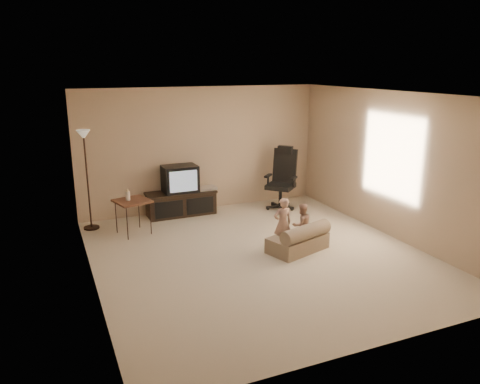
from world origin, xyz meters
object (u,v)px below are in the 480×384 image
object	(u,v)px
child_sofa	(300,240)
toddler_left	(283,223)
office_chair	(282,187)
side_table	(132,201)
floor_lamp	(85,158)
tv_stand	(181,195)
toddler_right	(302,225)

from	to	relation	value
child_sofa	toddler_left	size ratio (longest dim) A/B	1.27
office_chair	side_table	world-z (taller)	office_chair
floor_lamp	child_sofa	world-z (taller)	floor_lamp
side_table	floor_lamp	bearing A→B (deg)	139.29
office_chair	tv_stand	bearing A→B (deg)	-143.38
side_table	tv_stand	bearing A→B (deg)	33.24
tv_stand	office_chair	bearing A→B (deg)	-11.39
floor_lamp	toddler_right	world-z (taller)	floor_lamp
toddler_left	side_table	bearing A→B (deg)	-34.96
floor_lamp	toddler_right	distance (m)	3.96
child_sofa	toddler_right	size ratio (longest dim) A/B	1.50
office_chair	side_table	bearing A→B (deg)	-126.62
side_table	child_sofa	distance (m)	3.00
tv_stand	toddler_right	xyz separation A→B (m)	(1.36, -2.39, -0.05)
tv_stand	side_table	xyz separation A→B (m)	(-1.10, -0.72, 0.18)
floor_lamp	toddler_left	xyz separation A→B (m)	(2.77, -2.24, -0.89)
toddler_left	office_chair	bearing A→B (deg)	-114.33
tv_stand	toddler_right	bearing A→B (deg)	-60.97
side_table	toddler_right	bearing A→B (deg)	-34.35
child_sofa	tv_stand	bearing A→B (deg)	97.09
office_chair	toddler_right	xyz separation A→B (m)	(-0.70, -2.00, -0.10)
side_table	toddler_right	distance (m)	2.98
child_sofa	floor_lamp	bearing A→B (deg)	122.58
toddler_left	child_sofa	bearing A→B (deg)	136.30
toddler_left	toddler_right	xyz separation A→B (m)	(0.35, -0.01, -0.07)
office_chair	child_sofa	xyz separation A→B (m)	(-0.84, -2.21, -0.27)
tv_stand	floor_lamp	xyz separation A→B (m)	(-1.76, -0.15, 0.91)
office_chair	floor_lamp	xyz separation A→B (m)	(-3.81, 0.25, 0.86)
floor_lamp	child_sofa	bearing A→B (deg)	-39.57
toddler_right	office_chair	bearing A→B (deg)	-112.05
side_table	child_sofa	bearing A→B (deg)	-39.24
tv_stand	side_table	distance (m)	1.32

